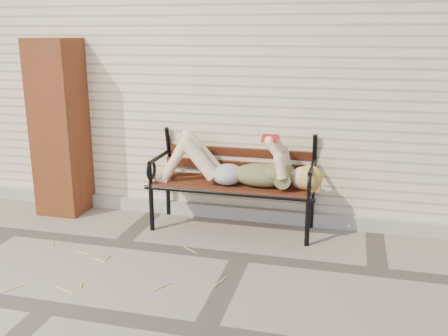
# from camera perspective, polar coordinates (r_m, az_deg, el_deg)

# --- Properties ---
(ground) EXTENTS (80.00, 80.00, 0.00)m
(ground) POSITION_cam_1_polar(r_m,az_deg,el_deg) (4.80, 1.96, -10.14)
(ground) COLOR gray
(ground) RESTS_ON ground
(house_wall) EXTENTS (8.00, 4.00, 3.00)m
(house_wall) POSITION_cam_1_polar(r_m,az_deg,el_deg) (7.32, 7.22, 10.77)
(house_wall) COLOR beige
(house_wall) RESTS_ON ground
(foundation_strip) EXTENTS (8.00, 0.10, 0.15)m
(foundation_strip) POSITION_cam_1_polar(r_m,az_deg,el_deg) (5.65, 4.09, -5.33)
(foundation_strip) COLOR #A9A198
(foundation_strip) RESTS_ON ground
(brick_pillar) EXTENTS (0.50, 0.50, 2.00)m
(brick_pillar) POSITION_cam_1_polar(r_m,az_deg,el_deg) (6.03, -18.23, 4.38)
(brick_pillar) COLOR #B05127
(brick_pillar) RESTS_ON ground
(garden_bench) EXTENTS (1.87, 0.75, 1.21)m
(garden_bench) POSITION_cam_1_polar(r_m,az_deg,el_deg) (5.35, 1.26, 0.30)
(garden_bench) COLOR black
(garden_bench) RESTS_ON ground
(reading_woman) EXTENTS (1.77, 0.40, 0.56)m
(reading_woman) POSITION_cam_1_polar(r_m,az_deg,el_deg) (5.19, 1.05, 0.31)
(reading_woman) COLOR #092D41
(reading_woman) RESTS_ON ground
(straw_scatter) EXTENTS (2.72, 1.46, 0.01)m
(straw_scatter) POSITION_cam_1_polar(r_m,az_deg,el_deg) (4.63, -15.67, -11.71)
(straw_scatter) COLOR #CFC565
(straw_scatter) RESTS_ON ground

